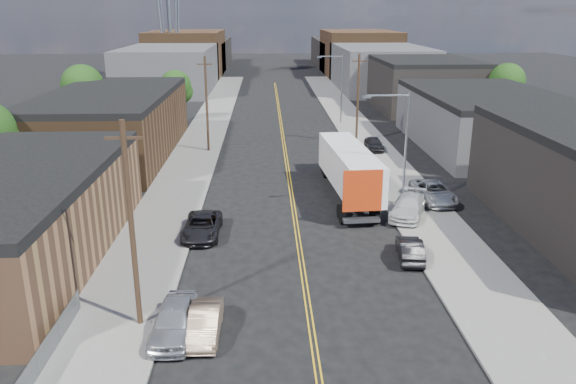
{
  "coord_description": "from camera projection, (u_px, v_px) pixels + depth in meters",
  "views": [
    {
      "loc": [
        -2.07,
        -13.96,
        14.43
      ],
      "look_at": [
        -0.57,
        22.82,
        2.5
      ],
      "focal_mm": 35.0,
      "sensor_mm": 36.0,
      "label": 1
    }
  ],
  "objects": [
    {
      "name": "ground",
      "position": [
        281.0,
        124.0,
        74.83
      ],
      "size": [
        260.0,
        260.0,
        0.0
      ],
      "primitive_type": "plane",
      "color": "black",
      "rests_on": "ground"
    },
    {
      "name": "centerline",
      "position": [
        285.0,
        151.0,
        60.57
      ],
      "size": [
        0.32,
        120.0,
        0.01
      ],
      "primitive_type": "cube",
      "color": "gold",
      "rests_on": "ground"
    },
    {
      "name": "sidewalk_left",
      "position": [
        197.0,
        151.0,
        60.18
      ],
      "size": [
        5.0,
        140.0,
        0.15
      ],
      "primitive_type": "cube",
      "color": "slate",
      "rests_on": "ground"
    },
    {
      "name": "sidewalk_right",
      "position": [
        372.0,
        149.0,
        60.92
      ],
      "size": [
        5.0,
        140.0,
        0.15
      ],
      "primitive_type": "cube",
      "color": "slate",
      "rests_on": "ground"
    },
    {
      "name": "warehouse_brown",
      "position": [
        111.0,
        124.0,
        57.91
      ],
      "size": [
        12.0,
        26.0,
        6.6
      ],
      "color": "#48301C",
      "rests_on": "ground"
    },
    {
      "name": "industrial_right_b",
      "position": [
        485.0,
        120.0,
        61.43
      ],
      "size": [
        14.0,
        24.0,
        6.1
      ],
      "color": "#3D3D40",
      "rests_on": "ground"
    },
    {
      "name": "industrial_right_c",
      "position": [
        422.0,
        83.0,
        85.92
      ],
      "size": [
        14.0,
        22.0,
        7.6
      ],
      "color": "black",
      "rests_on": "ground"
    },
    {
      "name": "skyline_left_a",
      "position": [
        170.0,
        68.0,
        106.1
      ],
      "size": [
        16.0,
        30.0,
        8.0
      ],
      "primitive_type": "cube",
      "color": "#3D3D40",
      "rests_on": "ground"
    },
    {
      "name": "skyline_right_a",
      "position": [
        380.0,
        68.0,
        107.64
      ],
      "size": [
        16.0,
        30.0,
        8.0
      ],
      "primitive_type": "cube",
      "color": "#3D3D40",
      "rests_on": "ground"
    },
    {
      "name": "skyline_left_b",
      "position": [
        187.0,
        53.0,
        129.55
      ],
      "size": [
        16.0,
        26.0,
        10.0
      ],
      "primitive_type": "cube",
      "color": "#48301C",
      "rests_on": "ground"
    },
    {
      "name": "skyline_right_b",
      "position": [
        359.0,
        53.0,
        131.1
      ],
      "size": [
        16.0,
        26.0,
        10.0
      ],
      "primitive_type": "cube",
      "color": "#48301C",
      "rests_on": "ground"
    },
    {
      "name": "skyline_left_c",
      "position": [
        197.0,
        54.0,
        149.02
      ],
      "size": [
        16.0,
        40.0,
        7.0
      ],
      "primitive_type": "cube",
      "color": "black",
      "rests_on": "ground"
    },
    {
      "name": "skyline_right_c",
      "position": [
        347.0,
        53.0,
        150.57
      ],
      "size": [
        16.0,
        40.0,
        7.0
      ],
      "primitive_type": "cube",
      "color": "black",
      "rests_on": "ground"
    },
    {
      "name": "streetlight_near",
      "position": [
        400.0,
        144.0,
        40.21
      ],
      "size": [
        3.39,
        0.25,
        9.0
      ],
      "color": "gray",
      "rests_on": "ground"
    },
    {
      "name": "streetlight_far",
      "position": [
        339.0,
        83.0,
        73.48
      ],
      "size": [
        3.39,
        0.25,
        9.0
      ],
      "color": "gray",
      "rests_on": "ground"
    },
    {
      "name": "utility_pole_left_near",
      "position": [
        131.0,
        226.0,
        25.4
      ],
      "size": [
        1.6,
        0.26,
        10.0
      ],
      "color": "black",
      "rests_on": "ground"
    },
    {
      "name": "utility_pole_left_far",
      "position": [
        207.0,
        104.0,
        58.67
      ],
      "size": [
        1.6,
        0.26,
        10.0
      ],
      "color": "black",
      "rests_on": "ground"
    },
    {
      "name": "utility_pole_right",
      "position": [
        358.0,
        99.0,
        62.16
      ],
      "size": [
        1.6,
        0.26,
        10.0
      ],
      "color": "black",
      "rests_on": "ground"
    },
    {
      "name": "tree_left_mid",
      "position": [
        83.0,
        89.0,
        67.46
      ],
      "size": [
        5.1,
        5.04,
        8.37
      ],
      "color": "black",
      "rests_on": "ground"
    },
    {
      "name": "tree_left_far",
      "position": [
        176.0,
        88.0,
        74.79
      ],
      "size": [
        4.35,
        4.2,
        6.97
      ],
      "color": "black",
      "rests_on": "ground"
    },
    {
      "name": "tree_right_far",
      "position": [
        507.0,
        84.0,
        74.4
      ],
      "size": [
        4.85,
        4.76,
        7.91
      ],
      "color": "black",
      "rests_on": "ground"
    },
    {
      "name": "semi_truck",
      "position": [
        346.0,
        165.0,
        45.84
      ],
      "size": [
        3.65,
        16.12,
        4.18
      ],
      "rotation": [
        0.0,
        0.0,
        0.08
      ],
      "color": "white",
      "rests_on": "ground"
    },
    {
      "name": "car_left_a",
      "position": [
        174.0,
        320.0,
        25.91
      ],
      "size": [
        2.07,
        4.8,
        1.61
      ],
      "primitive_type": "imported",
      "rotation": [
        0.0,
        0.0,
        -0.03
      ],
      "color": "#B7B9BC",
      "rests_on": "ground"
    },
    {
      "name": "car_left_b",
      "position": [
        205.0,
        323.0,
        25.93
      ],
      "size": [
        1.49,
        4.05,
        1.32
      ],
      "primitive_type": "imported",
      "rotation": [
        0.0,
        0.0,
        -0.02
      ],
      "color": "#90765E",
      "rests_on": "ground"
    },
    {
      "name": "car_left_c",
      "position": [
        202.0,
        226.0,
        37.46
      ],
      "size": [
        2.47,
        5.19,
        1.43
      ],
      "primitive_type": "imported",
      "rotation": [
        0.0,
        0.0,
        -0.02
      ],
      "color": "black",
      "rests_on": "ground"
    },
    {
      "name": "car_right_oncoming",
      "position": [
        410.0,
        249.0,
        33.97
      ],
      "size": [
        1.88,
        4.14,
        1.32
      ],
      "primitive_type": "imported",
      "rotation": [
        0.0,
        0.0,
        3.02
      ],
      "color": "black",
      "rests_on": "ground"
    },
    {
      "name": "car_right_lot_a",
      "position": [
        433.0,
        192.0,
        43.83
      ],
      "size": [
        2.95,
        5.68,
        1.53
      ],
      "primitive_type": "imported",
      "rotation": [
        0.0,
        0.0,
        0.08
      ],
      "color": "#A7AAAC",
      "rests_on": "sidewalk_right"
    },
    {
      "name": "car_right_lot_b",
      "position": [
        408.0,
        206.0,
        40.65
      ],
      "size": [
        3.98,
        5.64,
        1.52
      ],
      "primitive_type": "imported",
      "rotation": [
        0.0,
        0.0,
        -0.4
      ],
      "color": "silver",
      "rests_on": "sidewalk_right"
    },
    {
      "name": "car_right_lot_c",
      "position": [
        374.0,
        144.0,
        60.09
      ],
      "size": [
        1.76,
        4.09,
        1.38
      ],
      "primitive_type": "imported",
      "rotation": [
        0.0,
        0.0,
        0.03
      ],
      "color": "black",
      "rests_on": "sidewalk_right"
    }
  ]
}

